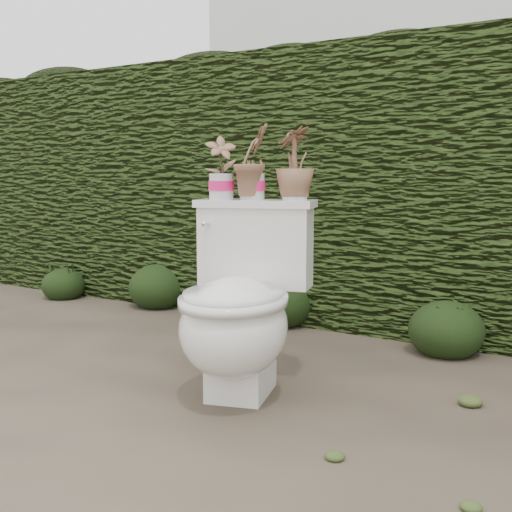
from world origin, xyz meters
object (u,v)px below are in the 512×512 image
Objects in this scene: potted_plant_left at (221,169)px; potted_plant_right at (295,165)px; toilet at (240,309)px; potted_plant_center at (252,163)px.

potted_plant_right is (0.31, 0.10, 0.01)m from potted_plant_left.
toilet is 0.64m from potted_plant_right.
potted_plant_left is 0.14m from potted_plant_center.
potted_plant_right reaches higher than toilet.
potted_plant_center is 0.18m from potted_plant_right.
potted_plant_center is at bearing -69.46° from potted_plant_right.
potted_plant_center is (-0.09, 0.22, 0.57)m from toilet.
potted_plant_center reaches higher than toilet.
potted_plant_right is (0.18, 0.05, -0.01)m from potted_plant_center.
potted_plant_left is at bearing -69.46° from potted_plant_right.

